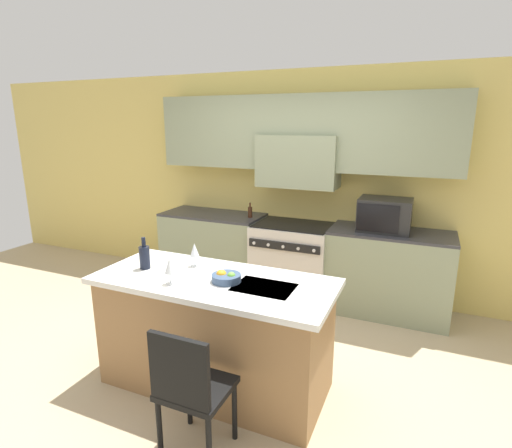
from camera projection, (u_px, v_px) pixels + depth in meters
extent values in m
plane|color=tan|center=(234.00, 366.00, 3.52)|extent=(10.00, 10.00, 0.00)
cube|color=#DBC166|center=(303.00, 184.00, 4.93)|extent=(10.00, 0.06, 2.70)
cube|color=gray|center=(300.00, 133.00, 4.60)|extent=(3.52, 0.34, 0.85)
cube|color=gray|center=(298.00, 161.00, 4.65)|extent=(0.94, 0.40, 0.60)
cube|color=gray|center=(214.00, 249.00, 5.28)|extent=(1.30, 0.62, 0.92)
cube|color=#333338|center=(213.00, 215.00, 5.16)|extent=(1.30, 0.62, 0.03)
cube|color=gray|center=(388.00, 274.00, 4.42)|extent=(1.30, 0.62, 0.92)
cube|color=#333338|center=(392.00, 233.00, 4.31)|extent=(1.30, 0.62, 0.03)
cube|color=beige|center=(293.00, 261.00, 4.83)|extent=(0.91, 0.66, 0.91)
cube|color=black|center=(293.00, 225.00, 4.72)|extent=(0.87, 0.61, 0.01)
cube|color=black|center=(284.00, 246.00, 4.46)|extent=(0.83, 0.02, 0.09)
cylinder|color=silver|center=(254.00, 243.00, 4.58)|extent=(0.04, 0.02, 0.04)
cylinder|color=silver|center=(268.00, 245.00, 4.51)|extent=(0.04, 0.02, 0.04)
cylinder|color=silver|center=(283.00, 247.00, 4.45)|extent=(0.04, 0.02, 0.04)
cylinder|color=silver|center=(298.00, 249.00, 4.38)|extent=(0.04, 0.02, 0.04)
cylinder|color=silver|center=(314.00, 250.00, 4.31)|extent=(0.04, 0.02, 0.04)
cube|color=black|center=(385.00, 215.00, 4.29)|extent=(0.54, 0.39, 0.36)
cube|color=black|center=(378.00, 218.00, 4.13)|extent=(0.42, 0.01, 0.29)
cube|color=olive|center=(215.00, 335.00, 3.19)|extent=(1.76, 0.74, 0.88)
cube|color=white|center=(213.00, 281.00, 3.08)|extent=(1.88, 0.81, 0.04)
cube|color=#2D2D30|center=(264.00, 288.00, 2.91)|extent=(0.44, 0.32, 0.01)
cylinder|color=#B2B2B7|center=(273.00, 278.00, 3.08)|extent=(0.02, 0.02, 0.00)
cube|color=black|center=(197.00, 388.00, 2.53)|extent=(0.42, 0.40, 0.04)
cube|color=black|center=(179.00, 371.00, 2.31)|extent=(0.40, 0.04, 0.44)
cylinder|color=black|center=(189.00, 397.00, 2.81)|extent=(0.04, 0.04, 0.43)
cylinder|color=black|center=(235.00, 411.00, 2.67)|extent=(0.04, 0.04, 0.43)
cylinder|color=black|center=(160.00, 430.00, 2.50)|extent=(0.04, 0.04, 0.43)
cylinder|color=black|center=(209.00, 448.00, 2.37)|extent=(0.04, 0.04, 0.43)
cylinder|color=black|center=(145.00, 258.00, 3.26)|extent=(0.09, 0.09, 0.19)
cylinder|color=black|center=(144.00, 242.00, 3.23)|extent=(0.03, 0.03, 0.08)
cylinder|color=white|center=(171.00, 283.00, 2.97)|extent=(0.07, 0.07, 0.01)
cylinder|color=white|center=(170.00, 278.00, 2.96)|extent=(0.01, 0.01, 0.08)
cone|color=white|center=(170.00, 266.00, 2.93)|extent=(0.08, 0.08, 0.11)
cylinder|color=white|center=(195.00, 266.00, 3.33)|extent=(0.07, 0.07, 0.01)
cylinder|color=white|center=(195.00, 261.00, 3.32)|extent=(0.01, 0.01, 0.08)
cone|color=white|center=(194.00, 250.00, 3.30)|extent=(0.08, 0.08, 0.11)
cylinder|color=#384C6B|center=(226.00, 278.00, 3.00)|extent=(0.22, 0.22, 0.06)
sphere|color=gold|center=(221.00, 275.00, 3.02)|extent=(0.08, 0.08, 0.08)
sphere|color=#66A83D|center=(231.00, 276.00, 2.98)|extent=(0.06, 0.06, 0.06)
cylinder|color=#422314|center=(250.00, 212.00, 4.93)|extent=(0.05, 0.05, 0.13)
cylinder|color=#422314|center=(250.00, 205.00, 4.91)|extent=(0.02, 0.02, 0.06)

